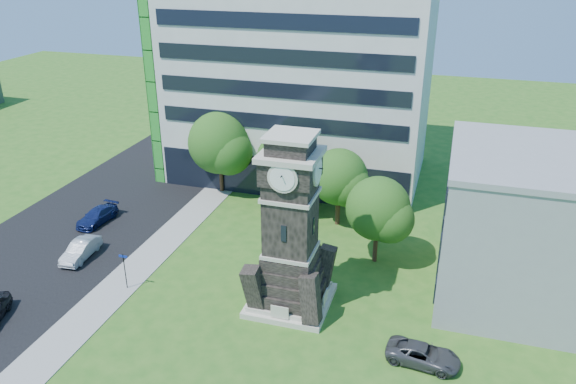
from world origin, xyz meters
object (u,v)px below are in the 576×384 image
(clock_tower, at_px, (291,235))
(car_street_mid, at_px, (81,250))
(car_street_north, at_px, (97,216))
(park_bench, at_px, (305,310))
(street_sign, at_px, (125,267))
(car_east_lot, at_px, (423,355))

(clock_tower, relative_size, car_street_mid, 2.94)
(car_street_north, bearing_deg, car_street_mid, -62.34)
(park_bench, distance_m, street_sign, 13.21)
(clock_tower, height_order, park_bench, clock_tower)
(car_street_north, relative_size, car_east_lot, 1.02)
(car_east_lot, bearing_deg, car_street_mid, 86.74)
(car_street_mid, xyz_separation_m, car_street_north, (-2.35, 5.64, -0.05))
(park_bench, bearing_deg, car_east_lot, -1.43)
(clock_tower, xyz_separation_m, car_street_mid, (-17.53, 1.01, -4.60))
(car_street_mid, height_order, park_bench, car_street_mid)
(car_street_mid, distance_m, street_sign, 6.48)
(car_street_north, distance_m, street_sign, 11.73)
(car_street_mid, bearing_deg, car_east_lot, -14.05)
(clock_tower, relative_size, street_sign, 4.35)
(clock_tower, distance_m, park_bench, 5.15)
(park_bench, bearing_deg, street_sign, -162.33)
(car_east_lot, xyz_separation_m, street_sign, (-20.97, 1.81, 1.16))
(clock_tower, relative_size, car_east_lot, 2.83)
(car_street_mid, height_order, street_sign, street_sign)
(clock_tower, xyz_separation_m, car_street_north, (-19.88, 6.66, -4.64))
(street_sign, bearing_deg, park_bench, 3.12)
(clock_tower, bearing_deg, street_sign, -171.66)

